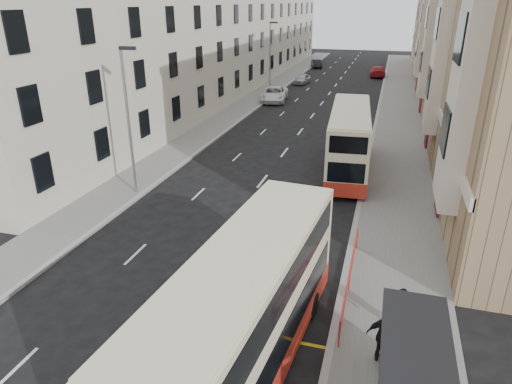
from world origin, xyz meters
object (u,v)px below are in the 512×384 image
(street_lamp_far, at_px, (270,55))
(car_dark, at_px, (316,64))
(bus_shelter, at_px, (420,381))
(pedestrian_far, at_px, (385,336))
(white_van, at_px, (274,94))
(double_decker_rear, at_px, (349,140))
(double_decker_front, at_px, (245,317))
(street_lamp_near, at_px, (128,115))
(pedestrian_mid, at_px, (402,310))
(car_silver, at_px, (302,79))
(car_red, at_px, (378,71))

(street_lamp_far, relative_size, car_dark, 2.04)
(bus_shelter, height_order, street_lamp_far, street_lamp_far)
(pedestrian_far, height_order, car_dark, pedestrian_far)
(white_van, relative_size, car_dark, 1.43)
(double_decker_rear, distance_m, car_dark, 49.69)
(bus_shelter, distance_m, double_decker_front, 4.71)
(bus_shelter, distance_m, street_lamp_near, 19.38)
(car_dark, bearing_deg, bus_shelter, -96.63)
(street_lamp_far, distance_m, pedestrian_mid, 40.89)
(bus_shelter, xyz_separation_m, street_lamp_far, (-14.69, 42.39, 2.50))
(bus_shelter, height_order, pedestrian_mid, bus_shelter)
(double_decker_rear, relative_size, pedestrian_far, 5.67)
(bus_shelter, height_order, double_decker_rear, double_decker_rear)
(street_lamp_near, height_order, double_decker_front, street_lamp_near)
(street_lamp_near, xyz_separation_m, pedestrian_far, (13.93, -9.72, -3.57))
(double_decker_front, relative_size, white_van, 1.92)
(double_decker_rear, height_order, car_dark, double_decker_rear)
(street_lamp_far, height_order, car_silver, street_lamp_far)
(street_lamp_far, distance_m, white_van, 4.71)
(bus_shelter, bearing_deg, car_dark, 101.22)
(car_silver, bearing_deg, car_dark, 97.85)
(double_decker_front, height_order, car_silver, double_decker_front)
(double_decker_front, distance_m, pedestrian_mid, 5.59)
(pedestrian_mid, xyz_separation_m, pedestrian_far, (-0.52, -1.64, 0.15))
(pedestrian_mid, distance_m, white_van, 38.03)
(street_lamp_far, distance_m, car_dark, 26.19)
(white_van, distance_m, car_red, 23.59)
(pedestrian_mid, relative_size, car_red, 0.30)
(white_van, height_order, car_dark, white_van)
(pedestrian_mid, bearing_deg, car_dark, 95.62)
(car_dark, bearing_deg, pedestrian_mid, -96.11)
(street_lamp_near, height_order, white_van, street_lamp_near)
(street_lamp_near, distance_m, double_decker_front, 15.40)
(double_decker_front, bearing_deg, pedestrian_mid, 42.08)
(white_van, bearing_deg, double_decker_rear, -70.96)
(street_lamp_near, height_order, car_red, street_lamp_near)
(double_decker_front, relative_size, car_silver, 2.77)
(double_decker_front, xyz_separation_m, pedestrian_far, (3.83, 1.64, -1.09))
(pedestrian_far, relative_size, car_red, 0.36)
(bus_shelter, xyz_separation_m, pedestrian_mid, (-0.24, 4.32, -1.22))
(street_lamp_far, xyz_separation_m, pedestrian_far, (13.93, -39.72, -3.57))
(street_lamp_far, relative_size, pedestrian_far, 4.34)
(double_decker_rear, bearing_deg, pedestrian_far, -84.90)
(double_decker_rear, xyz_separation_m, white_van, (-9.97, 20.35, -1.31))
(car_silver, bearing_deg, pedestrian_far, -70.97)
(double_decker_front, height_order, car_dark, double_decker_front)
(pedestrian_mid, distance_m, car_silver, 49.24)
(street_lamp_far, relative_size, car_silver, 2.05)
(car_silver, bearing_deg, street_lamp_far, -95.90)
(pedestrian_mid, height_order, car_silver, pedestrian_mid)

